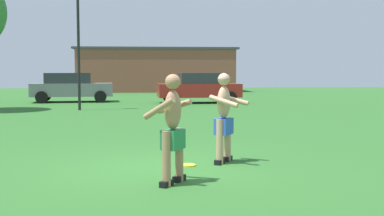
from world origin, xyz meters
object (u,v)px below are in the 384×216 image
(player_near, at_px, (172,126))
(lamp_post, at_px, (78,27))
(frisbee, at_px, (188,165))
(car_gray_far_end, at_px, (71,87))
(car_red_near_post, at_px, (200,87))
(player_in_blue, at_px, (224,113))

(player_near, bearing_deg, lamp_post, 102.80)
(player_near, height_order, frisbee, player_near)
(frisbee, bearing_deg, car_gray_far_end, 104.45)
(frisbee, relative_size, car_red_near_post, 0.07)
(player_in_blue, relative_size, lamp_post, 0.29)
(player_near, bearing_deg, player_in_blue, 57.20)
(frisbee, bearing_deg, player_near, -104.21)
(frisbee, relative_size, car_gray_far_end, 0.07)
(player_in_blue, height_order, car_red_near_post, player_in_blue)
(car_gray_far_end, xyz_separation_m, lamp_post, (1.18, -5.61, 2.77))
(car_gray_far_end, bearing_deg, player_near, -77.47)
(car_red_near_post, xyz_separation_m, lamp_post, (-5.70, -4.15, 2.77))
(car_gray_far_end, height_order, lamp_post, lamp_post)
(player_in_blue, xyz_separation_m, car_red_near_post, (1.40, 16.81, -0.10))
(frisbee, distance_m, car_red_near_post, 17.21)
(car_red_near_post, height_order, car_gray_far_end, same)
(car_gray_far_end, bearing_deg, lamp_post, -78.16)
(car_red_near_post, bearing_deg, lamp_post, -143.97)
(player_near, xyz_separation_m, lamp_post, (-3.25, 14.29, 2.71))
(player_near, relative_size, car_gray_far_end, 0.38)
(player_in_blue, height_order, lamp_post, lamp_post)
(car_red_near_post, relative_size, lamp_post, 0.75)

